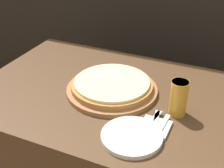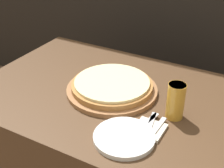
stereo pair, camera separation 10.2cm
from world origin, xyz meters
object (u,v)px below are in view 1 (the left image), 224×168
fork (149,123)px  dinner_knife (155,125)px  beer_glass (179,97)px  dinner_plate (132,136)px  spoon (162,127)px  pizza_on_board (112,87)px

fork → dinner_knife: (0.02, 0.00, 0.00)m
beer_glass → dinner_plate: 0.26m
dinner_plate → spoon: (0.08, 0.09, 0.01)m
beer_glass → spoon: bearing=-101.7°
fork → spoon: (0.05, 0.00, 0.00)m
pizza_on_board → fork: 0.29m
pizza_on_board → spoon: (0.28, -0.17, -0.01)m
dinner_knife → dinner_plate: bearing=-123.0°
spoon → fork: bearing=180.0°
beer_glass → dinner_plate: size_ratio=0.66×
pizza_on_board → dinner_plate: 0.33m
pizza_on_board → dinner_knife: 0.31m
dinner_plate → dinner_knife: 0.11m
fork → beer_glass: bearing=59.1°
beer_glass → spoon: (-0.03, -0.13, -0.07)m
beer_glass → dinner_plate: bearing=-116.8°
beer_glass → dinner_knife: (-0.05, -0.13, -0.07)m
beer_glass → dinner_knife: bearing=-111.9°
fork → spoon: bearing=0.0°
pizza_on_board → fork: size_ratio=2.09×
dinner_plate → fork: (0.03, 0.09, 0.01)m
dinner_plate → spoon: bearing=47.2°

